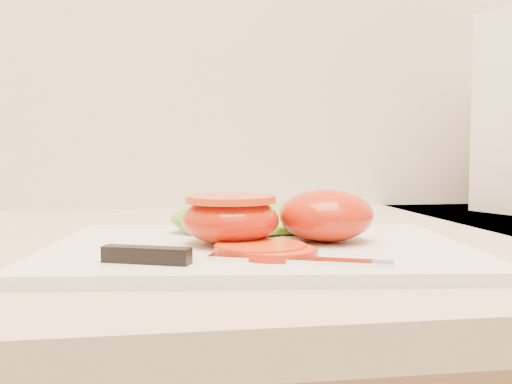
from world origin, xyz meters
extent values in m
cube|color=beige|center=(0.00, 1.68, 0.92)|extent=(3.92, 0.65, 0.03)
cube|color=silver|center=(-0.12, 1.56, 0.94)|extent=(0.39, 0.30, 0.01)
ellipsoid|color=red|center=(-0.05, 1.56, 0.96)|extent=(0.09, 0.09, 0.05)
ellipsoid|color=red|center=(-0.14, 1.56, 0.96)|extent=(0.09, 0.09, 0.04)
cylinder|color=#CF4110|center=(-0.14, 1.56, 0.98)|extent=(0.08, 0.08, 0.01)
cylinder|color=#DE4518|center=(-0.12, 1.51, 0.94)|extent=(0.07, 0.07, 0.01)
cylinder|color=#DE4518|center=(-0.11, 1.50, 0.94)|extent=(0.06, 0.06, 0.01)
ellipsoid|color=#74BB31|center=(-0.12, 1.64, 0.95)|extent=(0.14, 0.10, 0.03)
ellipsoid|color=#74BB31|center=(-0.08, 1.64, 0.95)|extent=(0.14, 0.12, 0.03)
cube|color=silver|center=(-0.10, 1.47, 0.94)|extent=(0.13, 0.07, 0.00)
cube|color=black|center=(-0.21, 1.48, 0.95)|extent=(0.07, 0.04, 0.01)
camera|label=1|loc=(-0.20, 1.07, 1.02)|focal=40.00mm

